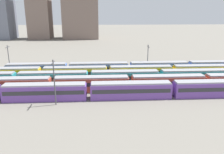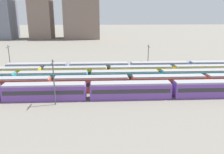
% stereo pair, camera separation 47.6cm
% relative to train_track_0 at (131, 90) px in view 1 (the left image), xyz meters
% --- Properties ---
extents(ground_plane, '(600.00, 600.00, 0.00)m').
position_rel_train_track_0_xyz_m(ground_plane, '(-25.54, 10.40, -1.90)').
color(ground_plane, slate).
extents(train_track_0, '(93.60, 3.06, 3.75)m').
position_rel_train_track_0_xyz_m(train_track_0, '(0.00, 0.00, 0.00)').
color(train_track_0, '#6B429E').
rests_on(train_track_0, ground_plane).
extents(train_track_1, '(93.60, 3.06, 3.75)m').
position_rel_train_track_0_xyz_m(train_track_1, '(10.04, 5.20, 0.00)').
color(train_track_1, '#BC4C38').
rests_on(train_track_1, ground_plane).
extents(train_track_2, '(74.70, 3.06, 3.75)m').
position_rel_train_track_0_xyz_m(train_track_2, '(-9.60, 10.40, 0.00)').
color(train_track_2, teal).
rests_on(train_track_2, ground_plane).
extents(train_track_3, '(74.70, 3.06, 3.75)m').
position_rel_train_track_0_xyz_m(train_track_3, '(-4.36, 15.60, 0.00)').
color(train_track_3, yellow).
rests_on(train_track_3, ground_plane).
extents(train_track_4, '(93.60, 3.06, 3.75)m').
position_rel_train_track_0_xyz_m(train_track_4, '(11.84, 20.80, 0.00)').
color(train_track_4, '#4C70BC').
rests_on(train_track_4, ground_plane).
extents(catenary_pole_0, '(0.24, 3.20, 9.63)m').
position_rel_train_track_0_xyz_m(catenary_pole_0, '(-16.15, -2.91, 3.45)').
color(catenary_pole_0, '#4C4C51').
rests_on(catenary_pole_0, ground_plane).
extents(catenary_pole_1, '(0.24, 3.20, 8.88)m').
position_rel_train_track_0_xyz_m(catenary_pole_1, '(-35.08, 23.87, 3.07)').
color(catenary_pole_1, '#4C4C51').
rests_on(catenary_pole_1, ground_plane).
extents(catenary_pole_3, '(0.24, 3.20, 8.75)m').
position_rel_train_track_0_xyz_m(catenary_pole_3, '(8.71, 23.51, 3.00)').
color(catenary_pole_3, '#4C4C51').
rests_on(catenary_pole_3, ground_plane).
extents(distant_building_1, '(15.26, 15.65, 46.91)m').
position_rel_train_track_0_xyz_m(distant_building_1, '(-48.58, 122.95, 21.55)').
color(distant_building_1, '#7A665B').
rests_on(distant_building_1, ground_plane).
extents(distant_building_2, '(24.98, 19.89, 42.46)m').
position_rel_train_track_0_xyz_m(distant_building_2, '(-19.33, 122.95, 19.32)').
color(distant_building_2, '#7A665B').
rests_on(distant_building_2, ground_plane).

